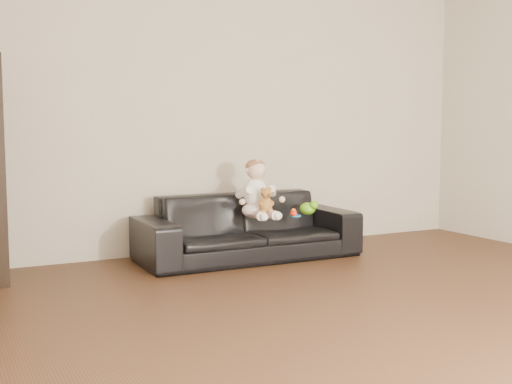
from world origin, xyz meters
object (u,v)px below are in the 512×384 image
toy_rattle (293,213)px  toy_blue_disc (295,216)px  toy_green (308,209)px  baby (257,192)px  teddy_bear (266,201)px  sofa (248,227)px

toy_rattle → toy_blue_disc: 0.04m
toy_green → toy_rattle: bearing=-162.5°
baby → toy_blue_disc: 0.41m
teddy_bear → toy_blue_disc: (0.33, 0.10, -0.16)m
baby → toy_rattle: size_ratio=7.91×
baby → toy_green: size_ratio=3.17×
toy_green → toy_rattle: size_ratio=2.49×
sofa → toy_rattle: 0.41m
teddy_bear → toy_green: 0.51m
sofa → toy_rattle: size_ratio=30.01×
toy_green → toy_blue_disc: 0.16m
baby → toy_rattle: baby is taller
sofa → teddy_bear: bearing=-80.7°
sofa → teddy_bear: teddy_bear is taller
toy_blue_disc → toy_rattle: bearing=-151.2°
baby → teddy_bear: size_ratio=2.37×
baby → teddy_bear: baby is taller
toy_rattle → toy_green: bearing=17.5°
sofa → toy_green: sofa is taller
teddy_bear → toy_blue_disc: teddy_bear is taller
teddy_bear → toy_rattle: (0.31, 0.08, -0.13)m
sofa → teddy_bear: size_ratio=8.98×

